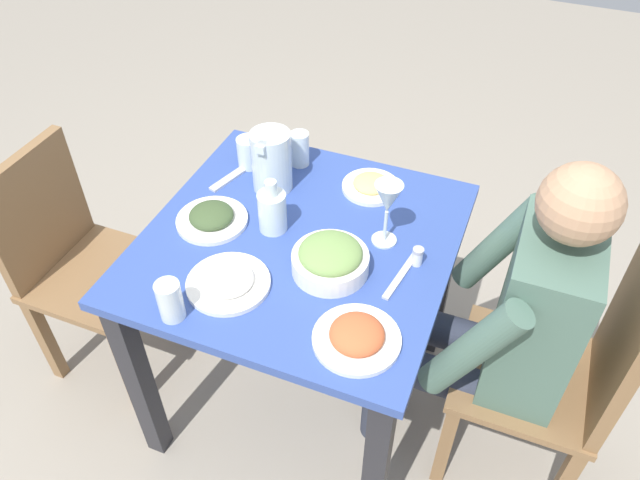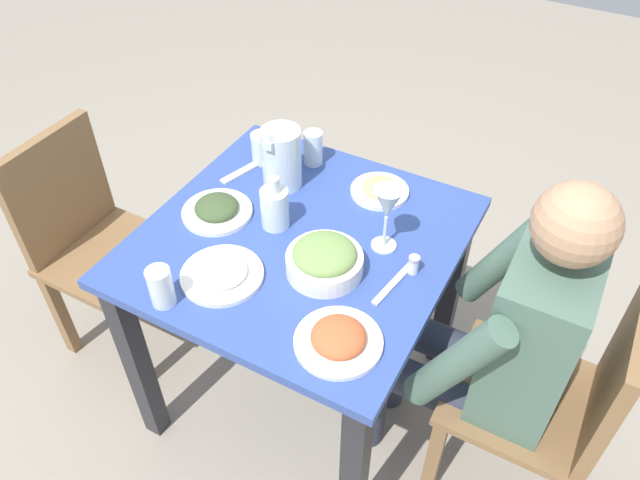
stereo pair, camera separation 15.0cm
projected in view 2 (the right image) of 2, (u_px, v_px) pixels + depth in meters
The scene contains 19 objects.
ground_plane at pixel (304, 389), 2.23m from camera, with size 8.00×8.00×0.00m, color gray.
dining_table at pixel (300, 271), 1.81m from camera, with size 0.85×0.85×0.75m.
chair_near at pixel (558, 398), 1.65m from camera, with size 0.40×0.40×0.85m.
chair_far at pixel (92, 237), 2.11m from camera, with size 0.40×0.40×0.85m.
diner_near at pixel (495, 335), 1.62m from camera, with size 0.48×0.53×1.15m.
water_pitcher at pixel (282, 158), 1.82m from camera, with size 0.16×0.12×0.19m.
salad_bowl at pixel (325, 259), 1.59m from camera, with size 0.20×0.20×0.09m.
plate_fries at pixel (380, 189), 1.84m from camera, with size 0.18×0.18×0.04m.
plate_yoghurt at pixel (222, 273), 1.59m from camera, with size 0.22×0.22×0.04m.
plate_rice_curry at pixel (338, 339), 1.43m from camera, with size 0.21×0.21×0.05m.
plate_dolmas at pixel (217, 209), 1.77m from camera, with size 0.20×0.20×0.05m.
water_glass_center at pixel (313, 148), 1.93m from camera, with size 0.06×0.06×0.11m, color silver.
water_glass_far_right at pixel (263, 148), 1.94m from camera, with size 0.07×0.07×0.10m, color silver.
water_glass_near_left at pixel (161, 287), 1.50m from camera, with size 0.06×0.06×0.11m, color silver.
wine_glass at pixel (387, 206), 1.59m from camera, with size 0.08×0.08×0.20m.
oil_carafe at pixel (275, 209), 1.71m from camera, with size 0.08×0.08×0.16m.
salt_shaker at pixel (414, 264), 1.59m from camera, with size 0.03×0.03×0.05m.
fork_near at pixel (244, 171), 1.93m from camera, with size 0.17×0.03×0.01m, color silver.
knife_near at pixel (394, 282), 1.58m from camera, with size 0.18×0.02×0.01m, color silver.
Camera 2 is at (-1.08, -0.65, 1.92)m, focal length 34.46 mm.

